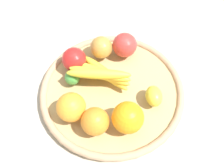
# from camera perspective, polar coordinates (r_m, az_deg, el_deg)

# --- Properties ---
(ground_plane) EXTENTS (2.40, 2.40, 0.00)m
(ground_plane) POSITION_cam_1_polar(r_m,az_deg,el_deg) (0.75, -0.00, -2.19)
(ground_plane) COLOR #B7AB9D
(ground_plane) RESTS_ON ground
(basket) EXTENTS (0.42, 0.42, 0.03)m
(basket) POSITION_cam_1_polar(r_m,az_deg,el_deg) (0.73, -0.00, -1.53)
(basket) COLOR tan
(basket) RESTS_ON ground_plane
(banana_bunch) EXTENTS (0.18, 0.13, 0.07)m
(banana_bunch) POSITION_cam_1_polar(r_m,az_deg,el_deg) (0.71, -2.54, 2.43)
(banana_bunch) COLOR yellow
(banana_bunch) RESTS_ON basket
(lemon_0) EXTENTS (0.07, 0.07, 0.05)m
(lemon_0) POSITION_cam_1_polar(r_m,az_deg,el_deg) (0.69, 9.59, -2.75)
(lemon_0) COLOR yellow
(lemon_0) RESTS_ON basket
(orange_1) EXTENTS (0.10, 0.10, 0.08)m
(orange_1) POSITION_cam_1_polar(r_m,az_deg,el_deg) (0.63, 3.66, -7.71)
(orange_1) COLOR orange
(orange_1) RESTS_ON basket
(apple_1) EXTENTS (0.10, 0.10, 0.07)m
(apple_1) POSITION_cam_1_polar(r_m,az_deg,el_deg) (0.74, -8.69, 5.60)
(apple_1) COLOR red
(apple_1) RESTS_ON basket
(orange_2) EXTENTS (0.11, 0.11, 0.08)m
(orange_2) POSITION_cam_1_polar(r_m,az_deg,el_deg) (0.65, -9.36, -5.28)
(orange_2) COLOR orange
(orange_2) RESTS_ON basket
(lime_0) EXTENTS (0.06, 0.06, 0.04)m
(lime_0) POSITION_cam_1_polar(r_m,az_deg,el_deg) (0.72, -9.11, 1.50)
(lime_0) COLOR #479841
(lime_0) RESTS_ON basket
(apple_0) EXTENTS (0.08, 0.08, 0.07)m
(apple_0) POSITION_cam_1_polar(r_m,az_deg,el_deg) (0.77, -2.46, 8.40)
(apple_0) COLOR #B9853B
(apple_0) RESTS_ON basket
(apple_2) EXTENTS (0.09, 0.09, 0.08)m
(apple_2) POSITION_cam_1_polar(r_m,az_deg,el_deg) (0.77, 3.28, 8.85)
(apple_2) COLOR #C23632
(apple_2) RESTS_ON basket
(orange_0) EXTENTS (0.10, 0.10, 0.07)m
(orange_0) POSITION_cam_1_polar(r_m,az_deg,el_deg) (0.63, -3.91, -8.57)
(orange_0) COLOR orange
(orange_0) RESTS_ON basket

